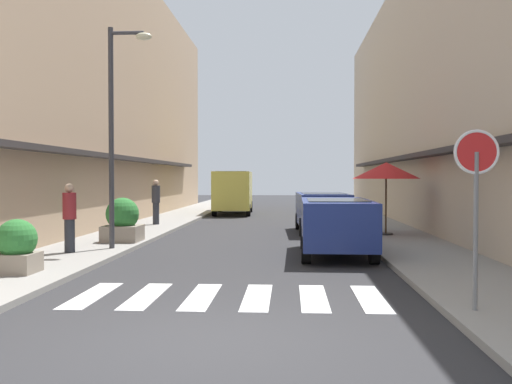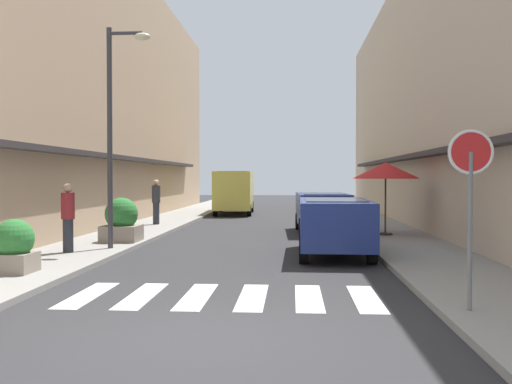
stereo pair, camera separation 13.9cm
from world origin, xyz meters
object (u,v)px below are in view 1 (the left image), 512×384
(planter_corner, at_px, (17,247))
(planter_midblock, at_px, (122,221))
(cafe_umbrella, at_px, (386,171))
(pedestrian_walking_near, at_px, (70,216))
(pedestrian_walking_far, at_px, (156,201))
(delivery_van, at_px, (233,189))
(street_lamp, at_px, (117,115))
(round_street_sign, at_px, (476,172))
(parked_car_mid, at_px, (322,208))
(parked_car_near, at_px, (336,220))

(planter_corner, height_order, planter_midblock, planter_midblock)
(cafe_umbrella, bearing_deg, pedestrian_walking_near, -150.29)
(cafe_umbrella, relative_size, pedestrian_walking_far, 1.33)
(planter_corner, distance_m, pedestrian_walking_near, 3.16)
(delivery_van, distance_m, street_lamp, 16.58)
(cafe_umbrella, bearing_deg, planter_midblock, -163.24)
(round_street_sign, distance_m, street_lamp, 10.07)
(round_street_sign, xyz_separation_m, planter_corner, (-8.12, 2.73, -1.46))
(parked_car_mid, distance_m, pedestrian_walking_far, 6.92)
(street_lamp, distance_m, pedestrian_walking_near, 2.97)
(pedestrian_walking_near, bearing_deg, street_lamp, 53.35)
(round_street_sign, bearing_deg, parked_car_near, 102.80)
(planter_midblock, bearing_deg, parked_car_mid, 34.10)
(street_lamp, bearing_deg, round_street_sign, -42.88)
(parked_car_near, height_order, delivery_van, delivery_van)
(cafe_umbrella, xyz_separation_m, planter_corner, (-8.68, -8.17, -1.60))
(parked_car_near, bearing_deg, pedestrian_walking_near, -175.07)
(round_street_sign, relative_size, planter_corner, 2.40)
(parked_car_mid, relative_size, round_street_sign, 1.59)
(round_street_sign, distance_m, planter_corner, 8.69)
(round_street_sign, bearing_deg, street_lamp, 137.12)
(cafe_umbrella, relative_size, planter_corner, 2.24)
(planter_midblock, distance_m, pedestrian_walking_far, 6.19)
(parked_car_mid, bearing_deg, cafe_umbrella, -40.39)
(parked_car_near, xyz_separation_m, pedestrian_walking_near, (-6.81, -0.59, 0.13))
(planter_corner, distance_m, pedestrian_walking_far, 11.87)
(delivery_van, xyz_separation_m, planter_midblock, (-1.90, -14.69, -0.68))
(cafe_umbrella, relative_size, planter_midblock, 1.85)
(planter_corner, relative_size, planter_midblock, 0.83)
(street_lamp, bearing_deg, pedestrian_walking_far, 95.95)
(parked_car_near, relative_size, pedestrian_walking_near, 2.40)
(delivery_van, bearing_deg, parked_car_near, -75.53)
(planter_corner, distance_m, planter_midblock, 5.71)
(planter_corner, height_order, pedestrian_walking_near, pedestrian_walking_near)
(parked_car_mid, xyz_separation_m, delivery_van, (-4.30, 10.50, 0.48))
(parked_car_mid, height_order, delivery_van, delivery_van)
(parked_car_near, xyz_separation_m, planter_midblock, (-6.20, 1.98, -0.20))
(cafe_umbrella, distance_m, pedestrian_walking_near, 10.24)
(street_lamp, bearing_deg, parked_car_near, -3.12)
(planter_midblock, height_order, pedestrian_walking_far, pedestrian_walking_far)
(round_street_sign, distance_m, pedestrian_walking_near, 10.20)
(pedestrian_walking_far, bearing_deg, parked_car_mid, 62.65)
(parked_car_near, bearing_deg, parked_car_mid, 90.00)
(parked_car_mid, distance_m, delivery_van, 11.35)
(parked_car_near, xyz_separation_m, delivery_van, (-4.30, 16.67, 0.48))
(parked_car_near, bearing_deg, round_street_sign, -77.20)
(delivery_van, relative_size, street_lamp, 0.92)
(pedestrian_walking_near, bearing_deg, parked_car_mid, 55.58)
(delivery_van, distance_m, pedestrian_walking_far, 8.85)
(pedestrian_walking_near, bearing_deg, delivery_van, 92.53)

